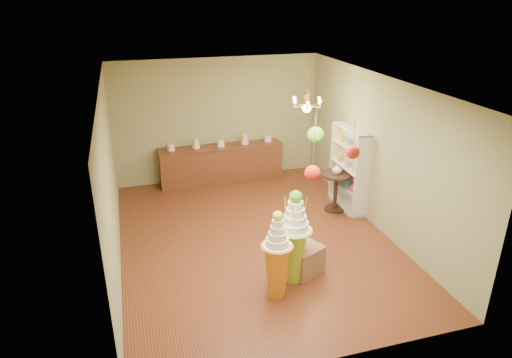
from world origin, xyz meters
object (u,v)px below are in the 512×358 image
object	(u,v)px
pedestal_orange	(277,263)
round_table	(336,187)
pedestal_green	(294,243)
sideboard	(221,163)

from	to	relation	value
pedestal_orange	round_table	distance (m)	3.30
pedestal_orange	round_table	xyz separation A→B (m)	(2.17, 2.49, -0.04)
pedestal_green	pedestal_orange	bearing A→B (deg)	-141.60
pedestal_green	sideboard	world-z (taller)	pedestal_green
pedestal_green	pedestal_orange	xyz separation A→B (m)	(-0.40, -0.32, -0.10)
pedestal_orange	sideboard	distance (m)	4.74
pedestal_orange	sideboard	size ratio (longest dim) A/B	0.49
pedestal_orange	pedestal_green	bearing A→B (deg)	38.40
pedestal_orange	round_table	size ratio (longest dim) A/B	1.73
pedestal_orange	sideboard	xyz separation A→B (m)	(0.16, 4.74, -0.11)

